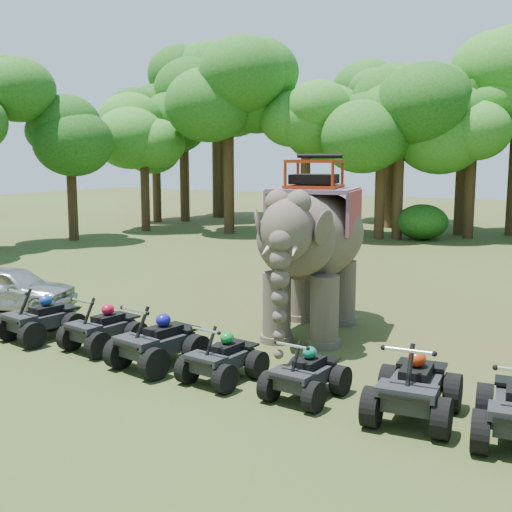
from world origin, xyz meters
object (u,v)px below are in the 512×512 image
object	(u,v)px
atv_1	(103,322)
atv_5	(414,378)
parked_car	(10,288)
atv_0	(41,313)
elephant	(312,245)
atv_2	(158,335)
atv_3	(223,352)
atv_4	(306,367)

from	to	relation	value
atv_1	atv_5	world-z (taller)	atv_5
parked_car	atv_0	distance (m)	3.53
elephant	atv_2	world-z (taller)	elephant
atv_3	atv_0	bearing A→B (deg)	-176.30
parked_car	atv_4	distance (m)	10.36
atv_0	atv_1	distance (m)	1.82
elephant	atv_3	world-z (taller)	elephant
atv_2	atv_4	world-z (taller)	atv_2
atv_1	atv_2	size ratio (longest dim) A/B	0.92
elephant	atv_4	world-z (taller)	elephant
atv_0	atv_5	world-z (taller)	atv_5
atv_3	atv_4	distance (m)	1.78
atv_4	atv_5	bearing A→B (deg)	6.29
atv_1	atv_4	size ratio (longest dim) A/B	1.09
elephant	atv_4	xyz separation A→B (m)	(1.89, -3.98, -1.61)
atv_3	atv_5	distance (m)	3.74
parked_car	atv_3	bearing A→B (deg)	-122.81
atv_4	atv_3	bearing A→B (deg)	-175.13
atv_1	atv_4	xyz separation A→B (m)	(5.27, -0.25, -0.05)
atv_2	parked_car	bearing A→B (deg)	174.36
elephant	atv_1	size ratio (longest dim) A/B	3.09
atv_3	atv_5	xyz separation A→B (m)	(3.73, 0.16, 0.11)
atv_3	atv_4	bearing A→B (deg)	6.34
atv_5	atv_4	bearing A→B (deg)	176.11
atv_0	atv_3	world-z (taller)	atv_0
atv_0	atv_2	world-z (taller)	atv_2
atv_4	atv_0	bearing A→B (deg)	-177.11
elephant	atv_5	bearing A→B (deg)	-57.99
atv_0	atv_4	distance (m)	7.08
atv_2	atv_1	bearing A→B (deg)	178.44
atv_1	atv_2	world-z (taller)	atv_2
elephant	atv_0	bearing A→B (deg)	-155.49
atv_3	parked_car	bearing A→B (deg)	173.59
parked_car	atv_0	xyz separation A→B (m)	(3.16, -1.56, 0.01)
atv_4	atv_5	world-z (taller)	atv_5
parked_car	atv_3	world-z (taller)	parked_car
atv_3	atv_4	world-z (taller)	atv_3
atv_4	atv_5	size ratio (longest dim) A/B	0.82
atv_0	atv_4	world-z (taller)	atv_0
atv_1	atv_2	xyz separation A→B (m)	(1.87, -0.31, 0.05)
parked_car	atv_3	distance (m)	8.62
elephant	parked_car	bearing A→B (deg)	-176.83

